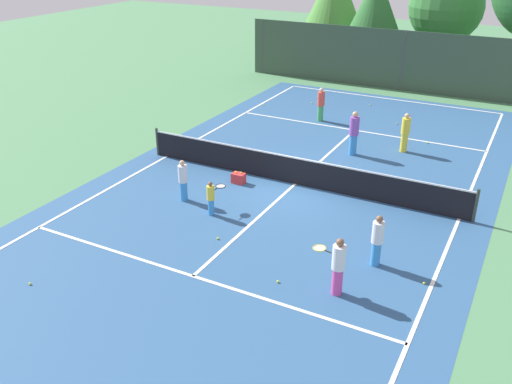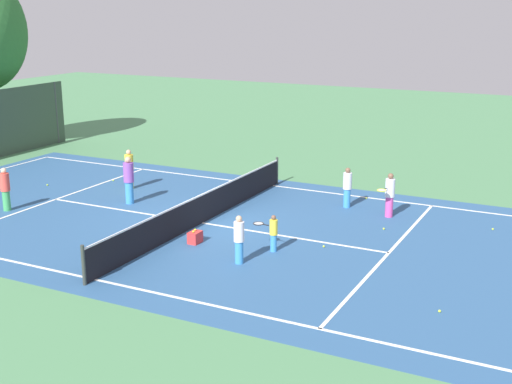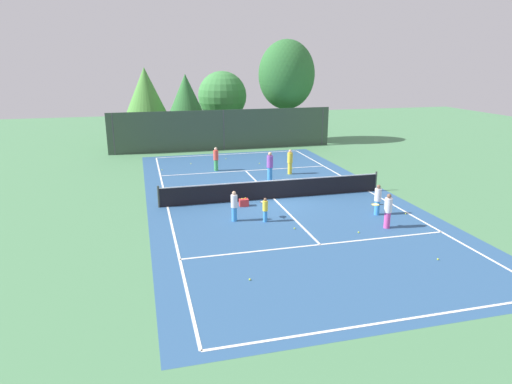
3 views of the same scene
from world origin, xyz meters
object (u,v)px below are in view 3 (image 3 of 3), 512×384
Objects in this scene: tennis_ball_1 at (250,279)px; tennis_ball_3 at (293,168)px; player_3 at (234,206)px; tennis_ball_7 at (295,228)px; player_5 at (265,209)px; player_1 at (216,159)px; tennis_ball_4 at (191,164)px; tennis_ball_8 at (226,158)px; tennis_ball_9 at (406,214)px; player_4 at (378,199)px; player_6 at (290,162)px; tennis_ball_5 at (359,232)px; player_0 at (270,166)px; tennis_ball_0 at (438,259)px; player_2 at (388,210)px; tennis_ball_6 at (259,164)px; ball_crate at (244,203)px; tennis_ball_2 at (162,170)px.

tennis_ball_1 is 16.25m from tennis_ball_3.
tennis_ball_7 is (2.30, -1.66, -0.69)m from player_3.
player_5 reaches higher than tennis_ball_3.
player_1 reaches higher than tennis_ball_4.
player_1 is at bearing 171.96° from tennis_ball_3.
tennis_ball_3 and tennis_ball_8 have the same top height.
tennis_ball_9 is at bearing -57.17° from tennis_ball_4.
tennis_ball_7 is at bearing -82.77° from player_1.
player_4 is 0.92× the size of player_6.
tennis_ball_5 is (-1.16, -11.86, 0.00)m from tennis_ball_3.
player_0 is 7.37m from player_3.
tennis_ball_9 is (5.86, -14.38, 0.00)m from tennis_ball_8.
tennis_ball_0 is 1.00× the size of tennis_ball_8.
player_4 is at bearing 10.69° from tennis_ball_7.
tennis_ball_9 is (7.18, -10.92, -0.76)m from player_1.
player_1 is 10.21m from player_5.
tennis_ball_7 is (0.97, -1.25, -0.55)m from player_5.
tennis_ball_8 is (2.17, 13.25, -0.69)m from player_3.
tennis_ball_4 is 1.00× the size of tennis_ball_7.
player_2 is at bearing 92.01° from tennis_ball_0.
tennis_ball_8 is (-1.95, 2.27, 0.00)m from tennis_ball_6.
player_2 is at bearing -66.51° from player_1.
player_2 is 3.44× the size of ball_crate.
ball_crate is at bearing -96.40° from tennis_ball_8.
tennis_ball_3 and tennis_ball_4 have the same top height.
ball_crate is 6.79× the size of tennis_ball_1.
player_6 is (3.91, 8.11, 0.22)m from player_5.
tennis_ball_2 is 6.72m from tennis_ball_6.
tennis_ball_0 and tennis_ball_9 have the same top height.
player_1 is at bearing -159.94° from tennis_ball_6.
tennis_ball_0 is at bearing -61.94° from tennis_ball_2.
tennis_ball_9 is at bearing -6.15° from player_5.
player_2 is at bearing 10.46° from tennis_ball_5.
tennis_ball_9 is (2.11, -10.21, 0.00)m from tennis_ball_3.
tennis_ball_5 is (5.29, -14.92, 0.00)m from tennis_ball_4.
player_0 is 1.20× the size of player_4.
tennis_ball_7 is at bearing 53.89° from tennis_ball_1.
tennis_ball_6 is at bearing 20.06° from player_1.
tennis_ball_7 is (-2.94, -9.36, -0.78)m from player_6.
player_4 is 14.86m from tennis_ball_4.
player_2 reaches higher than player_4.
tennis_ball_3 is at bearing -25.41° from tennis_ball_4.
player_2 is (5.35, -12.31, 0.00)m from player_1.
player_6 is at bearing 107.51° from tennis_ball_9.
player_0 reaches higher than tennis_ball_5.
player_2 reaches higher than ball_crate.
tennis_ball_1 is 1.00× the size of tennis_ball_4.
player_3 is at bearing -114.22° from ball_crate.
tennis_ball_8 is (-3.74, 4.17, 0.00)m from tennis_ball_3.
tennis_ball_7 is at bearing -69.22° from ball_crate.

